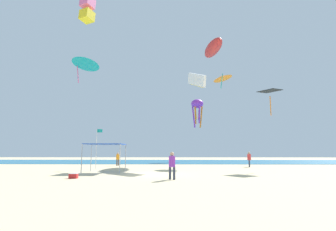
# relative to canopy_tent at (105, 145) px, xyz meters

# --- Properties ---
(ground) EXTENTS (110.00, 110.00, 0.10)m
(ground) POSITION_rel_canopy_tent_xyz_m (4.49, -1.89, -2.45)
(ground) COLOR beige
(ocean_strip) EXTENTS (110.00, 18.51, 0.03)m
(ocean_strip) POSITION_rel_canopy_tent_xyz_m (4.49, 22.96, -2.38)
(ocean_strip) COLOR #1E6B93
(ocean_strip) RESTS_ON ground
(canopy_tent) EXTENTS (3.36, 2.62, 2.53)m
(canopy_tent) POSITION_rel_canopy_tent_xyz_m (0.00, 0.00, 0.00)
(canopy_tent) COLOR #B2B2B7
(canopy_tent) RESTS_ON ground
(person_near_tent) EXTENTS (0.44, 0.44, 1.83)m
(person_near_tent) POSITION_rel_canopy_tent_xyz_m (6.11, -5.81, -1.32)
(person_near_tent) COLOR #33384C
(person_near_tent) RESTS_ON ground
(person_leftmost) EXTENTS (0.41, 0.42, 1.71)m
(person_leftmost) POSITION_rel_canopy_tent_xyz_m (-1.04, 10.30, -1.40)
(person_leftmost) COLOR brown
(person_leftmost) RESTS_ON ground
(person_central) EXTENTS (0.42, 0.46, 1.78)m
(person_central) POSITION_rel_canopy_tent_xyz_m (15.22, 7.95, -1.35)
(person_central) COLOR #33384C
(person_central) RESTS_ON ground
(banner_flag) EXTENTS (0.61, 0.06, 4.20)m
(banner_flag) POSITION_rel_canopy_tent_xyz_m (-1.91, 3.90, 0.09)
(banner_flag) COLOR silver
(banner_flag) RESTS_ON ground
(cooler_box) EXTENTS (0.57, 0.37, 0.35)m
(cooler_box) POSITION_rel_canopy_tent_xyz_m (-0.77, -5.21, -2.22)
(cooler_box) COLOR red
(cooler_box) RESTS_ON ground
(kite_delta_orange) EXTENTS (3.39, 3.37, 2.53)m
(kite_delta_orange) POSITION_rel_canopy_tent_xyz_m (13.29, 13.02, 10.08)
(kite_delta_orange) COLOR orange
(kite_diamond_black) EXTENTS (2.83, 2.83, 2.83)m
(kite_diamond_black) POSITION_rel_canopy_tent_xyz_m (16.80, 4.55, 5.90)
(kite_diamond_black) COLOR black
(kite_inflatable_red) EXTENTS (3.79, 7.90, 3.02)m
(kite_inflatable_red) POSITION_rel_canopy_tent_xyz_m (13.28, 20.64, 17.66)
(kite_inflatable_red) COLOR red
(kite_box_pink) EXTENTS (2.04, 2.10, 3.28)m
(kite_box_pink) POSITION_rel_canopy_tent_xyz_m (-5.14, 8.19, 18.01)
(kite_box_pink) COLOR pink
(kite_parafoil_white) EXTENTS (1.90, 4.59, 2.89)m
(kite_parafoil_white) POSITION_rel_canopy_tent_xyz_m (9.07, 7.73, 8.22)
(kite_parafoil_white) COLOR white
(kite_octopus_purple) EXTENTS (3.22, 3.22, 5.50)m
(kite_octopus_purple) POSITION_rel_canopy_tent_xyz_m (10.78, 25.64, 8.23)
(kite_octopus_purple) COLOR purple
(kite_delta_teal) EXTENTS (6.18, 6.20, 4.19)m
(kite_delta_teal) POSITION_rel_canopy_tent_xyz_m (-8.38, 17.81, 14.19)
(kite_delta_teal) COLOR teal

